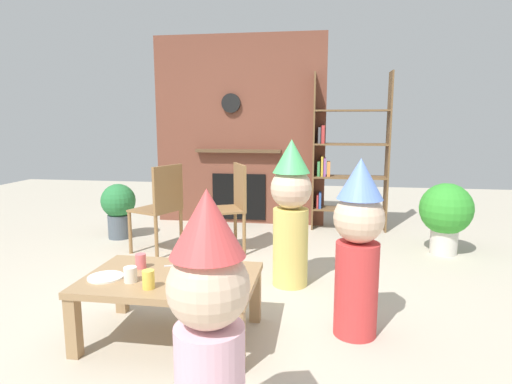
{
  "coord_description": "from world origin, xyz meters",
  "views": [
    {
      "loc": [
        0.66,
        -2.91,
        1.33
      ],
      "look_at": [
        0.15,
        0.4,
        0.77
      ],
      "focal_mm": 30.05,
      "sensor_mm": 36.0,
      "label": 1
    }
  ],
  "objects_px": {
    "bookshelf": "(345,158)",
    "child_in_pink": "(358,244)",
    "paper_cup_near_right": "(130,274)",
    "child_with_cone_hat": "(209,328)",
    "birthday_cake_slice": "(174,276)",
    "dining_chair_middle": "(231,202)",
    "coffee_table": "(171,285)",
    "paper_cup_near_left": "(141,261)",
    "paper_cup_center": "(203,277)",
    "paper_plate_rear": "(106,277)",
    "dining_chair_left": "(162,204)",
    "paper_cup_far_right": "(148,279)",
    "paper_plate_front": "(207,272)",
    "child_by_the_chairs": "(291,210)",
    "potted_plant_tall": "(446,212)",
    "potted_plant_short": "(119,207)",
    "paper_cup_far_left": "(184,286)"
  },
  "relations": [
    {
      "from": "bookshelf",
      "to": "child_in_pink",
      "type": "xyz_separation_m",
      "value": [
        -0.05,
        -2.72,
        -0.3
      ]
    },
    {
      "from": "paper_cup_near_right",
      "to": "child_with_cone_hat",
      "type": "bearing_deg",
      "value": -49.99
    },
    {
      "from": "birthday_cake_slice",
      "to": "child_with_cone_hat",
      "type": "distance_m",
      "value": 0.99
    },
    {
      "from": "dining_chair_middle",
      "to": "coffee_table",
      "type": "bearing_deg",
      "value": 64.75
    },
    {
      "from": "bookshelf",
      "to": "paper_cup_near_right",
      "type": "distance_m",
      "value": 3.39
    },
    {
      "from": "paper_cup_near_left",
      "to": "paper_cup_center",
      "type": "relative_size",
      "value": 0.88
    },
    {
      "from": "coffee_table",
      "to": "paper_cup_near_left",
      "type": "bearing_deg",
      "value": 155.26
    },
    {
      "from": "birthday_cake_slice",
      "to": "dining_chair_middle",
      "type": "xyz_separation_m",
      "value": [
        -0.06,
        1.9,
        0.08
      ]
    },
    {
      "from": "paper_plate_rear",
      "to": "dining_chair_left",
      "type": "distance_m",
      "value": 1.76
    },
    {
      "from": "bookshelf",
      "to": "paper_cup_far_right",
      "type": "bearing_deg",
      "value": -111.26
    },
    {
      "from": "bookshelf",
      "to": "dining_chair_left",
      "type": "distance_m",
      "value": 2.29
    },
    {
      "from": "paper_plate_front",
      "to": "paper_plate_rear",
      "type": "distance_m",
      "value": 0.61
    },
    {
      "from": "child_by_the_chairs",
      "to": "potted_plant_tall",
      "type": "xyz_separation_m",
      "value": [
        1.48,
        1.07,
        -0.2
      ]
    },
    {
      "from": "potted_plant_tall",
      "to": "paper_cup_near_left",
      "type": "bearing_deg",
      "value": -140.61
    },
    {
      "from": "paper_plate_rear",
      "to": "potted_plant_short",
      "type": "distance_m",
      "value": 2.43
    },
    {
      "from": "paper_cup_far_left",
      "to": "child_by_the_chairs",
      "type": "distance_m",
      "value": 1.34
    },
    {
      "from": "child_in_pink",
      "to": "potted_plant_tall",
      "type": "distance_m",
      "value": 2.11
    },
    {
      "from": "coffee_table",
      "to": "paper_cup_center",
      "type": "distance_m",
      "value": 0.29
    },
    {
      "from": "paper_plate_front",
      "to": "paper_cup_near_right",
      "type": "bearing_deg",
      "value": -153.03
    },
    {
      "from": "birthday_cake_slice",
      "to": "potted_plant_short",
      "type": "distance_m",
      "value": 2.63
    },
    {
      "from": "child_in_pink",
      "to": "child_by_the_chairs",
      "type": "relative_size",
      "value": 0.94
    },
    {
      "from": "bookshelf",
      "to": "coffee_table",
      "type": "relative_size",
      "value": 1.83
    },
    {
      "from": "paper_plate_front",
      "to": "dining_chair_middle",
      "type": "bearing_deg",
      "value": 97.16
    },
    {
      "from": "birthday_cake_slice",
      "to": "dining_chair_middle",
      "type": "distance_m",
      "value": 1.9
    },
    {
      "from": "paper_cup_far_left",
      "to": "potted_plant_short",
      "type": "height_order",
      "value": "potted_plant_short"
    },
    {
      "from": "paper_cup_near_right",
      "to": "child_by_the_chairs",
      "type": "xyz_separation_m",
      "value": [
        0.85,
        1.11,
        0.18
      ]
    },
    {
      "from": "child_in_pink",
      "to": "paper_cup_center",
      "type": "bearing_deg",
      "value": 10.04
    },
    {
      "from": "bookshelf",
      "to": "paper_cup_far_left",
      "type": "relative_size",
      "value": 18.43
    },
    {
      "from": "bookshelf",
      "to": "child_by_the_chairs",
      "type": "bearing_deg",
      "value": -104.71
    },
    {
      "from": "bookshelf",
      "to": "dining_chair_middle",
      "type": "height_order",
      "value": "bookshelf"
    },
    {
      "from": "birthday_cake_slice",
      "to": "paper_cup_near_left",
      "type": "bearing_deg",
      "value": 145.77
    },
    {
      "from": "birthday_cake_slice",
      "to": "paper_cup_center",
      "type": "bearing_deg",
      "value": -10.86
    },
    {
      "from": "paper_cup_center",
      "to": "birthday_cake_slice",
      "type": "distance_m",
      "value": 0.19
    },
    {
      "from": "paper_cup_far_left",
      "to": "paper_plate_front",
      "type": "bearing_deg",
      "value": 83.8
    },
    {
      "from": "dining_chair_middle",
      "to": "paper_plate_front",
      "type": "bearing_deg",
      "value": 71.6
    },
    {
      "from": "paper_cup_center",
      "to": "paper_plate_rear",
      "type": "height_order",
      "value": "paper_cup_center"
    },
    {
      "from": "paper_cup_far_right",
      "to": "birthday_cake_slice",
      "type": "distance_m",
      "value": 0.16
    },
    {
      "from": "paper_cup_near_left",
      "to": "paper_cup_far_left",
      "type": "distance_m",
      "value": 0.55
    },
    {
      "from": "dining_chair_middle",
      "to": "paper_cup_near_left",
      "type": "bearing_deg",
      "value": 56.78
    },
    {
      "from": "child_by_the_chairs",
      "to": "potted_plant_short",
      "type": "bearing_deg",
      "value": -85.39
    },
    {
      "from": "paper_plate_rear",
      "to": "birthday_cake_slice",
      "type": "xyz_separation_m",
      "value": [
        0.43,
        0.0,
        0.03
      ]
    },
    {
      "from": "potted_plant_short",
      "to": "dining_chair_left",
      "type": "bearing_deg",
      "value": -34.23
    },
    {
      "from": "child_in_pink",
      "to": "potted_plant_tall",
      "type": "xyz_separation_m",
      "value": [
        1.01,
        1.84,
        -0.16
      ]
    },
    {
      "from": "paper_cup_near_right",
      "to": "child_by_the_chairs",
      "type": "bearing_deg",
      "value": 52.43
    },
    {
      "from": "birthday_cake_slice",
      "to": "dining_chair_left",
      "type": "relative_size",
      "value": 0.11
    },
    {
      "from": "coffee_table",
      "to": "paper_cup_far_left",
      "type": "bearing_deg",
      "value": -56.51
    },
    {
      "from": "birthday_cake_slice",
      "to": "child_with_cone_hat",
      "type": "relative_size",
      "value": 0.09
    },
    {
      "from": "bookshelf",
      "to": "paper_plate_rear",
      "type": "bearing_deg",
      "value": -116.98
    },
    {
      "from": "paper_cup_near_right",
      "to": "paper_cup_far_left",
      "type": "xyz_separation_m",
      "value": [
        0.37,
        -0.13,
        0.01
      ]
    },
    {
      "from": "bookshelf",
      "to": "child_by_the_chairs",
      "type": "height_order",
      "value": "bookshelf"
    }
  ]
}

